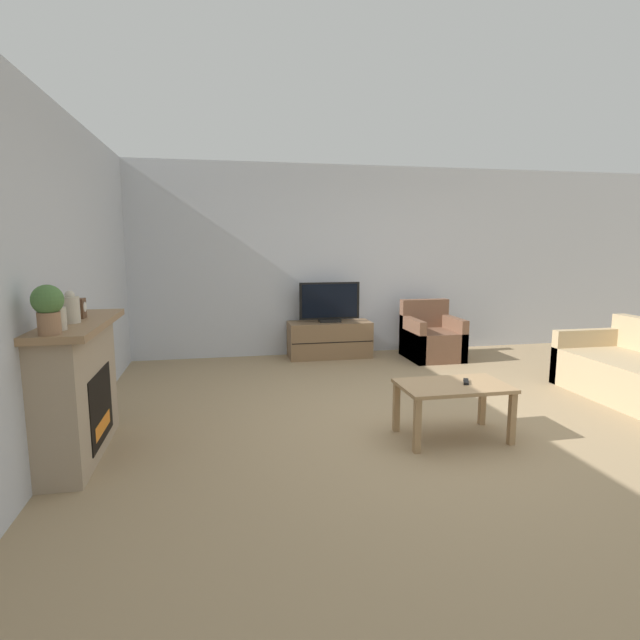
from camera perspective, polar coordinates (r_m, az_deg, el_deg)
ground_plane at (r=4.74m, az=12.33°, el=-11.21°), size 24.00×24.00×0.00m
wall_back at (r=7.31m, az=3.16°, el=6.78°), size 12.00×0.06×2.70m
wall_left at (r=4.26m, az=-28.52°, el=4.31°), size 0.06×12.00×2.70m
fireplace at (r=4.18m, az=-25.90°, el=-6.98°), size 0.42×1.34×1.04m
mantel_vase_left at (r=3.69m, az=-27.80°, el=0.26°), size 0.11×0.11×0.19m
mantel_vase_centre_left at (r=3.97m, az=-26.62°, el=1.19°), size 0.12×0.12×0.23m
mantel_clock at (r=4.20m, az=-25.76°, el=1.20°), size 0.08×0.11×0.15m
potted_plant at (r=3.52m, az=-28.66°, el=1.38°), size 0.19×0.19×0.31m
tv_stand at (r=7.07m, az=1.09°, el=-2.23°), size 1.16×0.46×0.51m
tv at (r=6.99m, az=1.11°, el=1.90°), size 0.86×0.18×0.56m
armchair at (r=7.17m, az=12.60°, el=-2.15°), size 0.70×0.76×0.80m
coffee_table at (r=4.28m, az=14.96°, el=-7.95°), size 0.88×0.54×0.46m
remote at (r=4.33m, az=16.35°, el=-6.77°), size 0.10×0.15×0.02m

